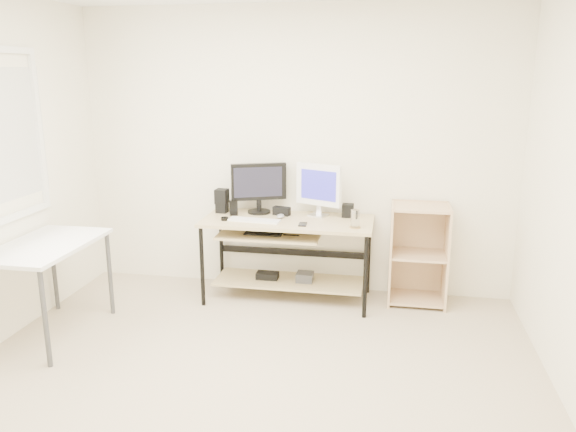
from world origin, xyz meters
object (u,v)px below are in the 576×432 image
Objects in this scene: shelf_unit at (418,253)px; black_monitor at (259,185)px; side_table at (46,254)px; white_imac at (319,186)px; desk at (285,242)px; audio_controller at (234,208)px.

black_monitor is at bearing 179.36° from shelf_unit.
shelf_unit is at bearing 23.33° from side_table.
side_table is at bearing -125.10° from white_imac.
desk is 1.97m from side_table.
black_monitor is 3.45× the size of audio_controller.
desk is at bearing -54.33° from black_monitor.
black_monitor is (-1.45, 0.02, 0.56)m from shelf_unit.
side_table is at bearing -159.88° from black_monitor.
white_imac is at bearing -23.20° from black_monitor.
desk is 1.19m from shelf_unit.
shelf_unit reaches higher than audio_controller.
black_monitor is 0.31m from audio_controller.
black_monitor reaches higher than side_table.
desk is at bearing -126.88° from white_imac.
side_table is 3.09m from shelf_unit.
shelf_unit reaches higher than side_table.
desk is 0.58m from white_imac.
white_imac is at bearing 32.36° from side_table.
audio_controller is at bearing -169.32° from black_monitor.
shelf_unit is at bearing -19.66° from audio_controller.
shelf_unit is 1.90× the size of white_imac.
audio_controller reaches higher than desk.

